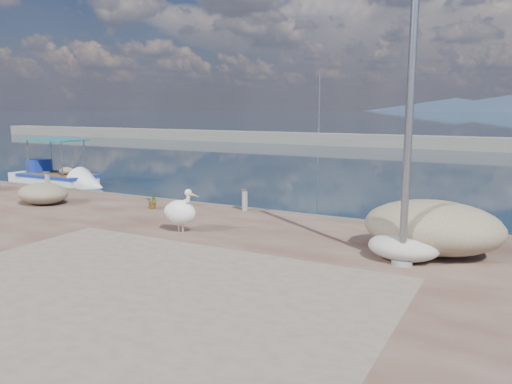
% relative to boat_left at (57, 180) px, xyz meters
% --- Properties ---
extents(ground, '(1400.00, 1400.00, 0.00)m').
position_rel_boat_left_xyz_m(ground, '(13.52, -7.86, -0.21)').
color(ground, '#162635').
rests_on(ground, ground).
extents(quay_patch, '(9.00, 7.00, 0.01)m').
position_rel_boat_left_xyz_m(quay_patch, '(14.52, -10.86, 0.30)').
color(quay_patch, gray).
rests_on(quay_patch, quay).
extents(breakwater, '(120.00, 2.20, 7.50)m').
position_rel_boat_left_xyz_m(breakwater, '(13.52, 32.14, 0.40)').
color(breakwater, gray).
rests_on(breakwater, ground).
extents(boat_left, '(5.57, 1.94, 2.67)m').
position_rel_boat_left_xyz_m(boat_left, '(0.00, 0.00, 0.00)').
color(boat_left, white).
rests_on(boat_left, ground).
extents(pelican, '(1.27, 0.74, 1.20)m').
position_rel_boat_left_xyz_m(pelican, '(12.57, -6.55, 0.86)').
color(pelican, tan).
rests_on(pelican, quay).
extents(lamp_post, '(0.44, 0.96, 7.00)m').
position_rel_boat_left_xyz_m(lamp_post, '(18.43, -6.59, 3.59)').
color(lamp_post, gray).
rests_on(lamp_post, quay).
extents(bollard_near, '(0.24, 0.24, 0.74)m').
position_rel_boat_left_xyz_m(bollard_near, '(12.68, -3.26, 0.69)').
color(bollard_near, gray).
rests_on(bollard_near, quay).
extents(bollard_far, '(0.26, 0.26, 0.80)m').
position_rel_boat_left_xyz_m(bollard_far, '(3.84, -3.67, 0.73)').
color(bollard_far, gray).
rests_on(bollard_far, quay).
extents(potted_plant, '(0.43, 0.38, 0.46)m').
position_rel_boat_left_xyz_m(potted_plant, '(9.84, -4.42, 0.52)').
color(potted_plant, '#33722D').
rests_on(potted_plant, quay).
extents(net_pile_b, '(1.87, 1.46, 0.73)m').
position_rel_boat_left_xyz_m(net_pile_b, '(5.92, -5.56, 0.66)').
color(net_pile_b, tan).
rests_on(net_pile_b, quay).
extents(net_pile_d, '(1.55, 1.16, 0.58)m').
position_rel_boat_left_xyz_m(net_pile_d, '(18.37, -6.27, 0.58)').
color(net_pile_d, beige).
rests_on(net_pile_d, quay).
extents(net_pile_c, '(3.11, 2.22, 1.22)m').
position_rel_boat_left_xyz_m(net_pile_c, '(18.83, -5.42, 0.90)').
color(net_pile_c, tan).
rests_on(net_pile_c, quay).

